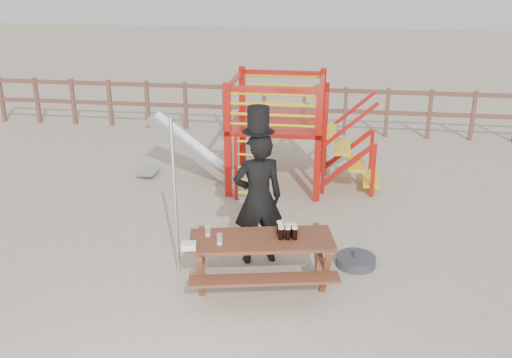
% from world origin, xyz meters
% --- Properties ---
extents(ground, '(60.00, 60.00, 0.00)m').
position_xyz_m(ground, '(0.00, 0.00, 0.00)').
color(ground, '#B2A48B').
rests_on(ground, ground).
extents(back_fence, '(15.09, 0.09, 1.20)m').
position_xyz_m(back_fence, '(0.00, 7.00, 0.74)').
color(back_fence, brown).
rests_on(back_fence, ground).
extents(playground_fort, '(4.71, 1.84, 2.10)m').
position_xyz_m(playground_fort, '(0.12, 3.58, 1.07)').
color(playground_fort, '#AB120B').
rests_on(playground_fort, ground).
extents(picnic_table, '(2.07, 1.62, 0.72)m').
position_xyz_m(picnic_table, '(0.41, -0.20, 0.45)').
color(picnic_table, brown).
rests_on(picnic_table, ground).
extents(man_with_hat, '(0.82, 0.69, 2.28)m').
position_xyz_m(man_with_hat, '(0.27, 0.51, 1.02)').
color(man_with_hat, black).
rests_on(man_with_hat, ground).
extents(metal_pole, '(0.05, 0.05, 2.24)m').
position_xyz_m(metal_pole, '(-0.78, -0.00, 1.12)').
color(metal_pole, '#B2B2B7').
rests_on(metal_pole, ground).
extents(parasol_base, '(0.57, 0.57, 0.24)m').
position_xyz_m(parasol_base, '(1.66, 0.56, 0.07)').
color(parasol_base, '#35353A').
rests_on(parasol_base, ground).
extents(paper_bag, '(0.20, 0.17, 0.08)m').
position_xyz_m(paper_bag, '(-0.45, -0.60, 0.76)').
color(paper_bag, white).
rests_on(paper_bag, picnic_table).
extents(stout_pints, '(0.28, 0.24, 0.17)m').
position_xyz_m(stout_pints, '(0.72, -0.11, 0.80)').
color(stout_pints, black).
rests_on(stout_pints, picnic_table).
extents(empty_glasses, '(0.27, 0.28, 0.15)m').
position_xyz_m(empty_glasses, '(-0.19, -0.33, 0.79)').
color(empty_glasses, silver).
rests_on(empty_glasses, picnic_table).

